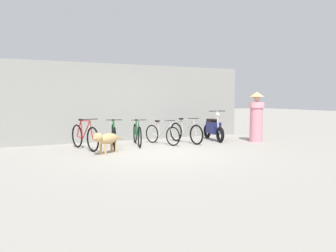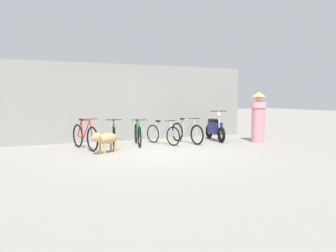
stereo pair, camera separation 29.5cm
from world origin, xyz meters
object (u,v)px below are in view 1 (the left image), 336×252
Objects in this scene: motorcycle at (213,129)px; stray_dog at (107,139)px; person_in_robes at (256,116)px; bicycle_3 at (162,134)px; bicycle_4 at (186,133)px; bicycle_0 at (85,137)px; bicycle_1 at (114,136)px; bicycle_2 at (137,134)px.

motorcycle is 1.64× the size of stray_dog.
motorcycle is 1.54m from person_in_robes.
motorcycle reaches higher than bicycle_3.
bicycle_4 is (0.86, -0.03, 0.01)m from bicycle_3.
bicycle_0 reaches higher than stray_dog.
person_in_robes reaches higher than stray_dog.
bicycle_0 is 5.74m from person_in_robes.
bicycle_0 is at bearing -73.73° from bicycle_1.
bicycle_0 is 3.34m from bicycle_4.
person_in_robes reaches higher than bicycle_3.
stray_dog is at bearing -63.49° from motorcycle.
bicycle_0 reaches higher than bicycle_4.
bicycle_1 is 4.89m from person_in_robes.
bicycle_1 is at bearing -45.06° from person_in_robes.
bicycle_1 is 1.10× the size of bicycle_3.
person_in_robes is (3.19, -0.79, 0.56)m from bicycle_3.
person_in_robes is (4.79, -0.81, 0.53)m from bicycle_1.
bicycle_0 is 1.03× the size of bicycle_1.
bicycle_2 is 0.96× the size of person_in_robes.
motorcycle is (3.66, 0.12, 0.05)m from bicycle_1.
stray_dog is (-2.95, -0.98, 0.06)m from bicycle_4.
stray_dog is at bearing -35.94° from bicycle_2.
bicycle_4 is 1.22m from motorcycle.
bicycle_1 is at bearing -67.30° from bicycle_2.
bicycle_3 is at bearing 169.92° from stray_dog.
motorcycle is (2.06, 0.13, 0.08)m from bicycle_3.
person_in_robes is (5.28, 0.21, 0.49)m from stray_dog.
bicycle_0 is 1.13× the size of bicycle_3.
stray_dog is at bearing -12.49° from bicycle_1.
bicycle_4 reaches higher than stray_dog.
bicycle_1 is 0.83m from bicycle_2.
bicycle_0 is 1.70m from bicycle_2.
stray_dog is 5.31m from person_in_robes.
motorcycle is at bearing 105.05° from bicycle_1.
bicycle_0 reaches higher than bicycle_2.
motorcycle reaches higher than stray_dog.
bicycle_4 is at bearing 68.60° from bicycle_3.
bicycle_3 is 2.06m from motorcycle.
bicycle_0 is at bearing -103.75° from stray_dog.
bicycle_1 is 3.66m from motorcycle.
bicycle_1 reaches higher than bicycle_4.
bicycle_1 is 1.60m from bicycle_3.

